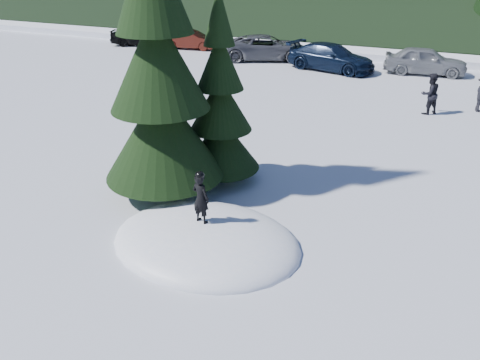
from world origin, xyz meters
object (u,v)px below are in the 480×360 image
at_px(spruce_tall, 158,73).
at_px(child_skier, 201,198).
at_px(car_1, 191,40).
at_px(adult_0, 430,94).
at_px(car_2, 267,48).
at_px(car_4, 425,61).
at_px(car_3, 331,57).
at_px(car_0, 141,35).
at_px(spruce_short, 221,110).

xyz_separation_m(spruce_tall, child_skier, (2.05, -1.69, -2.25)).
bearing_deg(spruce_tall, car_1, 118.27).
relative_size(adult_0, car_2, 0.31).
height_order(spruce_tall, car_2, spruce_tall).
xyz_separation_m(car_2, car_4, (9.33, 0.01, -0.01)).
distance_m(spruce_tall, adult_0, 12.36).
bearing_deg(car_1, car_3, -111.97).
bearing_deg(car_4, car_0, 80.40).
distance_m(spruce_tall, spruce_short, 2.11).
height_order(child_skier, car_1, child_skier).
relative_size(spruce_short, car_1, 1.39).
distance_m(child_skier, adult_0, 12.85).
bearing_deg(adult_0, spruce_short, 17.59).
relative_size(spruce_short, car_4, 1.24).
xyz_separation_m(car_0, car_4, (19.46, -0.99, 0.00)).
bearing_deg(spruce_tall, child_skier, -39.60).
bearing_deg(car_3, car_1, 90.14).
bearing_deg(car_1, spruce_short, -156.47).
xyz_separation_m(adult_0, car_3, (-5.74, 6.24, -0.11)).
distance_m(child_skier, car_1, 24.33).
bearing_deg(car_0, car_3, -119.33).
relative_size(spruce_tall, spruce_short, 1.60).
bearing_deg(car_1, car_4, -103.47).
relative_size(car_2, car_4, 1.25).
bearing_deg(car_4, spruce_tall, 157.44).
bearing_deg(child_skier, spruce_short, -60.06).
xyz_separation_m(car_0, car_3, (14.54, -2.20, -0.00)).
relative_size(spruce_tall, car_3, 1.70).
xyz_separation_m(spruce_short, car_2, (-5.21, 16.60, -1.35)).
xyz_separation_m(spruce_tall, car_4, (5.12, 18.01, -2.58)).
height_order(spruce_tall, spruce_short, spruce_tall).
distance_m(spruce_tall, car_1, 22.01).
bearing_deg(child_skier, spruce_tall, -28.36).
bearing_deg(car_0, spruce_tall, -163.67).
distance_m(car_0, car_3, 14.70).
relative_size(adult_0, car_0, 0.39).
bearing_deg(car_0, car_1, -107.30).
height_order(child_skier, car_2, child_skier).
bearing_deg(car_4, spruce_short, 159.38).
distance_m(car_1, car_2, 6.27).
height_order(car_2, car_4, car_2).
relative_size(car_0, car_3, 0.85).
bearing_deg(car_1, child_skier, -158.30).
height_order(car_0, car_2, car_2).
relative_size(car_1, car_4, 0.89).
height_order(adult_0, car_3, adult_0).
bearing_deg(car_4, child_skier, 164.44).
height_order(child_skier, adult_0, adult_0).
height_order(car_0, car_3, car_0).
relative_size(spruce_short, car_0, 1.25).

